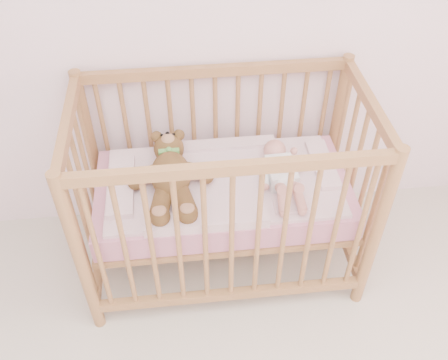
{
  "coord_description": "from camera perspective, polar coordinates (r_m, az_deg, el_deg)",
  "views": [
    {
      "loc": [
        -0.11,
        -0.12,
        2.2
      ],
      "look_at": [
        0.08,
        1.55,
        0.62
      ],
      "focal_mm": 40.0,
      "sensor_mm": 36.0,
      "label": 1
    }
  ],
  "objects": [
    {
      "name": "mattress",
      "position": [
        2.44,
        -0.13,
        -1.51
      ],
      "size": [
        1.22,
        0.62,
        0.13
      ],
      "primitive_type": "cube",
      "color": "#C97D9B",
      "rests_on": "crib"
    },
    {
      "name": "baby",
      "position": [
        2.36,
        6.59,
        1.27
      ],
      "size": [
        0.25,
        0.5,
        0.12
      ],
      "primitive_type": null,
      "rotation": [
        0.0,
        0.0,
        0.03
      ],
      "color": "white",
      "rests_on": "blanket"
    },
    {
      "name": "teddy_bear",
      "position": [
        2.31,
        -6.1,
        0.5
      ],
      "size": [
        0.42,
        0.6,
        0.16
      ],
      "primitive_type": null,
      "rotation": [
        0.0,
        0.0,
        0.02
      ],
      "color": "brown",
      "rests_on": "blanket"
    },
    {
      "name": "blanket",
      "position": [
        2.39,
        -0.13,
        -0.23
      ],
      "size": [
        1.1,
        0.58,
        0.06
      ],
      "primitive_type": null,
      "color": "pink",
      "rests_on": "mattress"
    },
    {
      "name": "crib",
      "position": [
        2.43,
        -0.13,
        -1.26
      ],
      "size": [
        1.36,
        0.76,
        1.0
      ],
      "primitive_type": null,
      "color": "#A06C44",
      "rests_on": "floor"
    }
  ]
}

